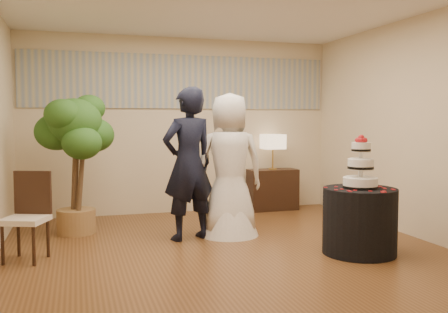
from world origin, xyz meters
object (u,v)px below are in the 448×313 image
object	(u,v)px
console	(273,190)
ficus_tree	(75,163)
table_lamp	(273,152)
side_chair	(25,217)
cake_table	(360,221)
wedding_cake	(361,162)
bride	(229,165)
groom	(188,164)

from	to	relation	value
console	ficus_tree	xyz separation A→B (m)	(-3.13, -0.87, 0.60)
table_lamp	side_chair	distance (m)	4.22
cake_table	side_chair	distance (m)	3.63
cake_table	ficus_tree	distance (m)	3.65
table_lamp	ficus_tree	bearing A→B (deg)	-164.43
wedding_cake	ficus_tree	distance (m)	3.60
ficus_tree	side_chair	xyz separation A→B (m)	(-0.51, -1.19, -0.47)
cake_table	table_lamp	xyz separation A→B (m)	(0.10, 2.81, 0.60)
ficus_tree	cake_table	bearing A→B (deg)	-32.51
wedding_cake	console	world-z (taller)	wedding_cake
cake_table	side_chair	bearing A→B (deg)	168.09
ficus_tree	side_chair	distance (m)	1.37
wedding_cake	table_lamp	bearing A→B (deg)	88.01
wedding_cake	table_lamp	world-z (taller)	wedding_cake
console	ficus_tree	world-z (taller)	ficus_tree
wedding_cake	table_lamp	xyz separation A→B (m)	(0.10, 2.81, -0.07)
cake_table	wedding_cake	bearing A→B (deg)	0.00
bride	cake_table	world-z (taller)	bride
table_lamp	side_chair	bearing A→B (deg)	-150.56
cake_table	ficus_tree	xyz separation A→B (m)	(-3.04, 1.94, 0.57)
wedding_cake	ficus_tree	world-z (taller)	ficus_tree
ficus_tree	console	bearing A→B (deg)	15.57
cake_table	wedding_cake	distance (m)	0.67
bride	ficus_tree	size ratio (longest dim) A/B	0.98
bride	cake_table	distance (m)	1.79
table_lamp	console	bearing A→B (deg)	0.00
groom	cake_table	distance (m)	2.15
wedding_cake	groom	bearing A→B (deg)	144.59
groom	bride	world-z (taller)	groom
console	side_chair	distance (m)	4.19
cake_table	side_chair	world-z (taller)	side_chair
groom	console	bearing A→B (deg)	-154.61
console	side_chair	size ratio (longest dim) A/B	0.86
cake_table	table_lamp	distance (m)	2.87
wedding_cake	table_lamp	size ratio (longest dim) A/B	1.03
groom	table_lamp	distance (m)	2.40
bride	cake_table	size ratio (longest dim) A/B	2.26
cake_table	groom	bearing A→B (deg)	144.59
groom	bride	xyz separation A→B (m)	(0.56, 0.08, -0.03)
console	table_lamp	distance (m)	0.63
console	groom	bearing A→B (deg)	-138.49
table_lamp	side_chair	xyz separation A→B (m)	(-3.65, -2.06, -0.49)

